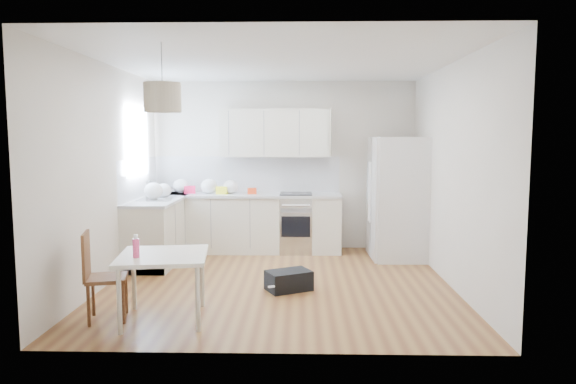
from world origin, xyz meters
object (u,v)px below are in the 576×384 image
(dining_table, at_px, (163,261))
(dining_chair, at_px, (107,276))
(refrigerator, at_px, (398,198))
(gym_bag, at_px, (289,280))

(dining_table, relative_size, dining_chair, 1.06)
(refrigerator, xyz_separation_m, dining_table, (-2.80, -2.74, -0.31))
(refrigerator, distance_m, dining_chair, 4.37)
(dining_table, relative_size, gym_bag, 1.88)
(refrigerator, relative_size, gym_bag, 3.60)
(dining_chair, bearing_deg, refrigerator, 24.81)
(dining_table, bearing_deg, dining_chair, 173.74)
(refrigerator, relative_size, dining_table, 1.92)
(refrigerator, bearing_deg, dining_chair, -141.92)
(gym_bag, bearing_deg, refrigerator, 20.12)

